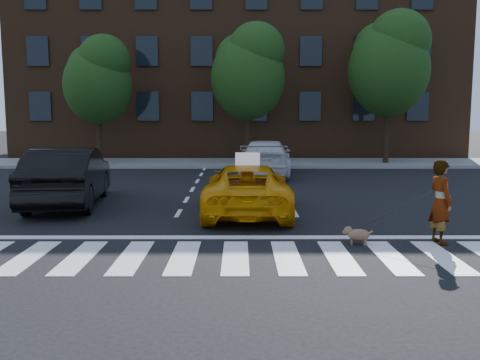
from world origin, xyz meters
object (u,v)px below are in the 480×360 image
(tree_left, at_px, (98,77))
(woman, at_px, (440,202))
(black_sedan, at_px, (68,177))
(tree_mid, at_px, (249,68))
(white_suv, at_px, (265,158))
(taxi, at_px, (247,189))
(dog, at_px, (357,234))
(tree_right, at_px, (390,60))

(tree_left, bearing_deg, woman, -54.63)
(black_sedan, relative_size, woman, 2.92)
(tree_mid, distance_m, white_suv, 5.89)
(taxi, xyz_separation_m, dog, (2.26, -3.37, -0.47))
(tree_mid, xyz_separation_m, tree_right, (7.00, -0.00, 0.41))
(black_sedan, xyz_separation_m, white_suv, (6.19, 7.15, -0.10))
(tree_mid, distance_m, black_sedan, 13.23)
(black_sedan, bearing_deg, tree_left, -86.83)
(tree_right, distance_m, woman, 16.80)
(taxi, bearing_deg, tree_left, -59.22)
(tree_left, distance_m, black_sedan, 12.05)
(woman, height_order, dog, woman)
(tree_mid, height_order, taxi, tree_mid)
(black_sedan, height_order, dog, black_sedan)
(tree_right, relative_size, white_suv, 1.47)
(woman, xyz_separation_m, dog, (-1.77, -0.07, -0.68))
(dog, bearing_deg, taxi, 144.88)
(tree_right, xyz_separation_m, woman, (-3.21, -15.90, -4.37))
(white_suv, bearing_deg, woman, 109.22)
(tree_right, distance_m, black_sedan, 17.47)
(tree_mid, relative_size, black_sedan, 1.36)
(tree_mid, distance_m, dog, 16.76)
(taxi, xyz_separation_m, white_suv, (0.90, 8.42, 0.08))
(tree_right, relative_size, dog, 12.30)
(woman, bearing_deg, taxi, 39.10)
(woman, bearing_deg, tree_right, -23.04)
(dog, bearing_deg, black_sedan, 169.47)
(tree_left, xyz_separation_m, tree_right, (14.50, -0.00, 0.82))
(white_suv, distance_m, woman, 12.12)
(tree_mid, xyz_separation_m, woman, (3.79, -15.90, -3.96))
(tree_left, bearing_deg, tree_right, -0.00)
(tree_mid, height_order, woman, tree_mid)
(tree_left, distance_m, white_suv, 9.88)
(dog, bearing_deg, tree_right, 93.72)
(black_sedan, bearing_deg, white_suv, -137.57)
(tree_mid, height_order, tree_right, tree_right)
(tree_right, distance_m, white_suv, 8.84)
(tree_mid, bearing_deg, white_suv, -81.10)
(dog, bearing_deg, woman, 23.45)
(white_suv, bearing_deg, tree_mid, -76.86)
(tree_left, bearing_deg, tree_mid, -0.00)
(tree_right, height_order, dog, tree_right)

